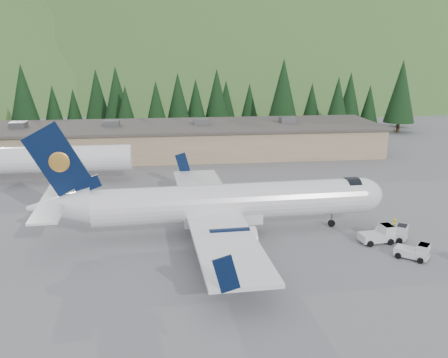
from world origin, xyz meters
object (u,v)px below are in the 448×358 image
Objects in this scene: airliner at (221,204)px; ramp_worker at (394,227)px; baggage_tug_a at (379,235)px; terminal_building at (172,139)px; baggage_tug_d at (415,252)px; second_airliner at (27,159)px; baggage_tug_b at (394,233)px.

airliner is 17.26m from ramp_worker.
ramp_worker is at bearing -10.93° from airliner.
baggage_tug_a is 1.96× the size of ramp_worker.
terminal_building is 23.19× the size of baggage_tug_d.
baggage_tug_a is 1.08× the size of baggage_tug_d.
baggage_tug_d is at bearing 38.69° from ramp_worker.
baggage_tug_d is 1.81× the size of ramp_worker.
airliner is 1.28× the size of second_airliner.
baggage_tug_d is (-0.19, -4.53, -0.03)m from baggage_tug_b.
airliner is at bearing -42.70° from second_airliner.
baggage_tug_a is at bearing 151.44° from baggage_tug_d.
terminal_building is (19.91, 16.00, -0.70)m from second_airliner.
baggage_tug_b is (40.30, -25.66, -2.62)m from second_airliner.
second_airliner is 8.98× the size of baggage_tug_d.
baggage_tug_d is at bearing -66.38° from terminal_building.
ramp_worker is at bearing -62.69° from terminal_building.
airliner is 38.26m from terminal_building.
airliner reaches higher than terminal_building.
airliner is 18.32m from baggage_tug_d.
second_airliner is 16.26× the size of ramp_worker.
baggage_tug_a is 4.31m from baggage_tug_d.
second_airliner is at bearing -177.26° from baggage_tug_b.
terminal_building is (-20.39, 41.66, 1.92)m from baggage_tug_b.
ramp_worker is at bearing 30.76° from baggage_tug_a.
baggage_tug_a is 2.77m from ramp_worker.
baggage_tug_b is at bearing 10.28° from baggage_tug_a.
second_airliner is 8.43× the size of baggage_tug_b.
airliner is 16.97m from baggage_tug_b.
airliner reaches higher than baggage_tug_d.
airliner is 11.49× the size of baggage_tug_d.
ramp_worker is (16.93, -2.45, -2.27)m from airliner.
airliner is 10.79× the size of baggage_tug_b.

